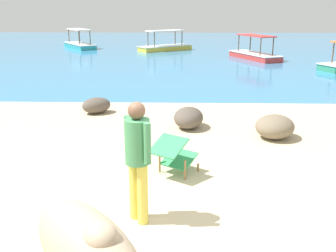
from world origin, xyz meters
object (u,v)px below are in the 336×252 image
object	(u,v)px
deck_chair_far	(174,153)
boat_red	(255,54)
boat_yellow	(165,46)
boat_teal	(80,44)
person_standing	(138,154)

from	to	relation	value
deck_chair_far	boat_red	bearing A→B (deg)	18.58
deck_chair_far	boat_yellow	xyz separation A→B (m)	(-0.82, 19.83, -0.13)
boat_teal	boat_yellow	world-z (taller)	same
person_standing	boat_yellow	bearing A→B (deg)	-130.57
person_standing	boat_teal	distance (m)	23.61
person_standing	boat_red	world-z (taller)	person_standing
deck_chair_far	boat_yellow	world-z (taller)	boat_yellow
boat_red	boat_teal	bearing A→B (deg)	-139.95
boat_yellow	boat_red	xyz separation A→B (m)	(5.05, -4.24, 0.00)
boat_red	person_standing	bearing A→B (deg)	-38.15
boat_red	deck_chair_far	bearing A→B (deg)	-38.02
deck_chair_far	person_standing	size ratio (longest dim) A/B	0.58
boat_teal	boat_red	distance (m)	12.42
boat_red	boat_yellow	bearing A→B (deg)	-152.83
boat_yellow	boat_red	distance (m)	6.60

